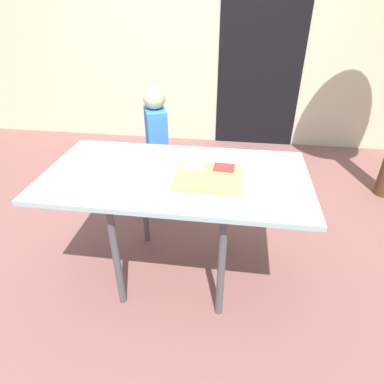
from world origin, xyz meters
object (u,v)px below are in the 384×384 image
Objects in this scene: pizza_slice_far_right at (224,169)px; child_left at (157,145)px; plate_white_right at (236,172)px; dining_table at (176,184)px; plate_white_left at (129,168)px; cutting_board at (208,177)px; pizza_slice_far_left at (194,167)px.

pizza_slice_far_right is 0.13× the size of child_left.
plate_white_right is 0.21× the size of child_left.
pizza_slice_far_right is at bearing -50.93° from child_left.
plate_white_left is (-0.26, 0.02, 0.07)m from dining_table.
cutting_board is 0.45m from plate_white_left.
plate_white_left is at bearing 176.73° from dining_table.
cutting_board reaches higher than dining_table.
plate_white_left is at bearing -176.80° from pizza_slice_far_left.
dining_table is at bearing -170.82° from pizza_slice_far_right.
dining_table is 0.20m from cutting_board.
cutting_board is 0.11m from pizza_slice_far_left.
child_left is at bearing 90.92° from plate_white_left.
cutting_board is 0.87m from child_left.
plate_white_right is 0.59m from plate_white_left.
pizza_slice_far_right is 0.86m from child_left.
child_left is (-0.53, 0.65, -0.18)m from pizza_slice_far_right.
dining_table is at bearing -159.37° from pizza_slice_far_left.
cutting_board reaches higher than plate_white_left.
plate_white_right is 1.00× the size of plate_white_left.
dining_table is 0.75m from child_left.
pizza_slice_far_left is 0.23m from plate_white_right.
child_left reaches higher than pizza_slice_far_right.
child_left is (-0.60, 0.64, -0.15)m from plate_white_right.
pizza_slice_far_left reaches higher than cutting_board.
pizza_slice_far_right is 0.62× the size of plate_white_right.
pizza_slice_far_right is at bearing 2.88° from plate_white_left.
pizza_slice_far_right is at bearing 9.18° from dining_table.
child_left is at bearing 129.07° from pizza_slice_far_right.
pizza_slice_far_left is (-0.08, 0.07, 0.02)m from cutting_board.
plate_white_left is at bearing -177.12° from pizza_slice_far_right.
child_left reaches higher than plate_white_right.
pizza_slice_far_left is 0.13× the size of child_left.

